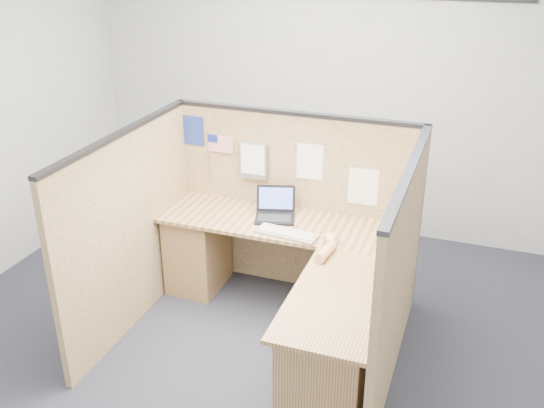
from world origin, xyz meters
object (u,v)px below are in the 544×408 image
at_px(l_desk, 288,289).
at_px(keyboard, 287,233).
at_px(laptop, 277,210).
at_px(mouse, 331,240).

distance_m(l_desk, keyboard, 0.41).
distance_m(laptop, keyboard, 0.34).
xyz_separation_m(l_desk, keyboard, (-0.08, 0.19, 0.35)).
relative_size(l_desk, keyboard, 4.09).
bearing_deg(l_desk, laptop, 117.85).
bearing_deg(l_desk, mouse, 35.50).
xyz_separation_m(laptop, mouse, (0.52, -0.29, -0.03)).
height_order(laptop, mouse, laptop).
height_order(laptop, keyboard, laptop).
xyz_separation_m(keyboard, mouse, (0.34, 0.00, 0.01)).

